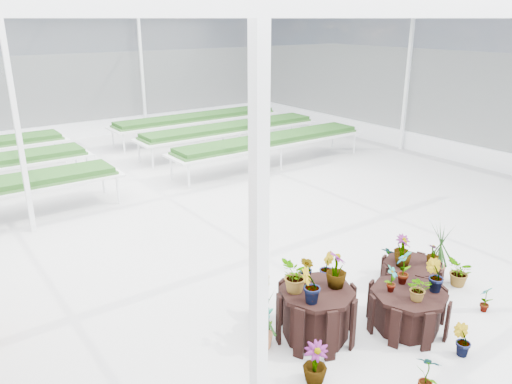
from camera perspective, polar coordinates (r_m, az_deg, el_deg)
ground_plane at (r=9.12m, az=0.73°, el=-8.17°), size 24.00×24.00×0.00m
greenhouse_shell at (r=8.33m, az=0.80°, el=5.70°), size 18.00×24.00×4.50m
steel_frame at (r=8.33m, az=0.80°, el=5.70°), size 18.00×24.00×4.50m
nursery_benches at (r=15.01m, az=-15.86°, el=3.92°), size 16.00×7.00×0.84m
plinth_tall at (r=7.09m, az=6.87°, el=-13.63°), size 1.42×1.42×0.73m
plinth_mid at (r=7.58m, az=16.90°, el=-12.75°), size 1.43×1.43×0.58m
plinth_low at (r=8.68m, az=17.31°, el=-9.04°), size 1.26×1.26×0.43m
nursery_plants at (r=7.60m, az=12.60°, el=-10.04°), size 4.09×3.00×1.25m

